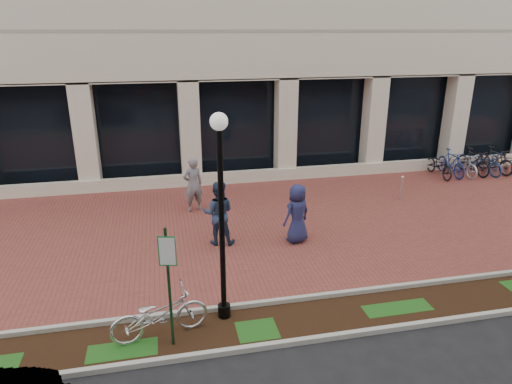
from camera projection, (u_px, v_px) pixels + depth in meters
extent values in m
plane|color=black|center=(265.00, 225.00, 14.98)|extent=(120.00, 120.00, 0.00)
cube|color=brown|center=(265.00, 225.00, 14.98)|extent=(40.00, 9.00, 0.01)
cube|color=black|center=(319.00, 318.00, 10.15)|extent=(40.00, 1.50, 0.01)
cube|color=#A4A39B|center=(309.00, 298.00, 10.82)|extent=(40.00, 0.12, 0.12)
cube|color=#A4A39B|center=(332.00, 337.00, 9.44)|extent=(40.00, 0.12, 0.12)
cube|color=black|center=(236.00, 128.00, 19.43)|extent=(40.00, 0.15, 4.20)
cube|color=beige|center=(241.00, 177.00, 19.04)|extent=(40.00, 0.25, 0.50)
cube|color=beige|center=(239.00, 131.00, 18.78)|extent=(0.80, 0.80, 4.20)
cube|color=#153B1E|center=(169.00, 289.00, 8.87)|extent=(0.05, 0.05, 2.60)
cube|color=#1B6C38|center=(167.00, 251.00, 8.56)|extent=(0.34, 0.02, 0.62)
cube|color=silver|center=(167.00, 252.00, 8.55)|extent=(0.30, 0.01, 0.56)
cylinder|color=black|center=(224.00, 311.00, 10.16)|extent=(0.28, 0.28, 0.30)
cylinder|color=black|center=(222.00, 230.00, 9.49)|extent=(0.12, 0.12, 4.26)
sphere|color=silver|center=(219.00, 121.00, 8.73)|extent=(0.36, 0.36, 0.36)
imported|color=silver|center=(160.00, 314.00, 9.38)|extent=(2.14, 1.11, 1.07)
imported|color=slate|center=(193.00, 185.00, 15.85)|extent=(0.80, 0.63, 1.94)
imported|color=navy|center=(218.00, 213.00, 13.39)|extent=(1.08, 0.92, 1.94)
imported|color=#1F234F|center=(297.00, 214.00, 13.52)|extent=(1.04, 0.89, 1.81)
cylinder|color=silver|center=(401.00, 189.00, 17.07)|extent=(0.11, 0.11, 0.84)
sphere|color=silver|center=(402.00, 177.00, 16.91)|extent=(0.12, 0.12, 0.12)
imported|color=black|center=(440.00, 165.00, 19.74)|extent=(0.76, 2.00, 1.04)
imported|color=navy|center=(451.00, 163.00, 19.83)|extent=(0.57, 1.92, 1.15)
imported|color=silver|center=(462.00, 163.00, 19.95)|extent=(0.81, 2.01, 1.04)
imported|color=black|center=(473.00, 162.00, 20.04)|extent=(0.76, 1.96, 1.15)
imported|color=navy|center=(484.00, 162.00, 20.17)|extent=(1.01, 2.06, 1.04)
imported|color=black|center=(495.00, 160.00, 20.26)|extent=(0.95, 1.98, 1.15)
imported|color=black|center=(506.00, 161.00, 20.39)|extent=(1.20, 2.08, 1.04)
cylinder|color=silver|center=(473.00, 165.00, 20.10)|extent=(0.04, 0.04, 0.80)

